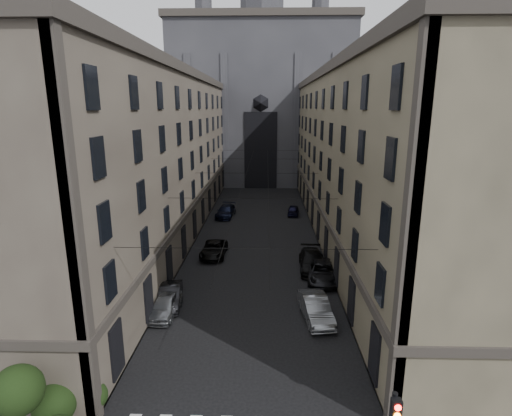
# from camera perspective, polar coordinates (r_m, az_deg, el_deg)

# --- Properties ---
(sidewalk_left) EXTENTS (7.00, 80.00, 0.15)m
(sidewalk_left) POSITION_cam_1_polar(r_m,az_deg,el_deg) (49.53, -12.13, -3.39)
(sidewalk_left) COLOR #383533
(sidewalk_left) RESTS_ON ground
(sidewalk_right) EXTENTS (7.00, 80.00, 0.15)m
(sidewalk_right) POSITION_cam_1_polar(r_m,az_deg,el_deg) (49.05, 12.51, -3.58)
(sidewalk_right) COLOR #383533
(sidewalk_right) RESTS_ON ground
(building_left) EXTENTS (13.60, 60.60, 18.85)m
(building_left) POSITION_cam_1_polar(r_m,az_deg,el_deg) (48.42, -16.11, 7.22)
(building_left) COLOR #483F37
(building_left) RESTS_ON ground
(building_right) EXTENTS (13.60, 60.60, 18.85)m
(building_right) POSITION_cam_1_polar(r_m,az_deg,el_deg) (47.80, 16.59, 7.10)
(building_right) COLOR brown
(building_right) RESTS_ON ground
(gothic_tower) EXTENTS (35.00, 23.00, 58.00)m
(gothic_tower) POSITION_cam_1_polar(r_m,az_deg,el_deg) (84.89, 0.81, 16.21)
(gothic_tower) COLOR #2D2D33
(gothic_tower) RESTS_ON ground
(shrub_cluster) EXTENTS (3.90, 4.40, 3.90)m
(shrub_cluster) POSITION_cam_1_polar(r_m,az_deg,el_deg) (22.02, -27.90, -23.64)
(shrub_cluster) COLOR black
(shrub_cluster) RESTS_ON sidewalk_left
(tram_wires) EXTENTS (14.00, 60.00, 0.43)m
(tram_wires) POSITION_cam_1_polar(r_m,az_deg,el_deg) (46.12, 0.12, 4.81)
(tram_wires) COLOR black
(tram_wires) RESTS_ON ground
(car_left_near) EXTENTS (1.99, 4.47, 1.49)m
(car_left_near) POSITION_cam_1_polar(r_m,az_deg,el_deg) (30.63, -12.83, -13.39)
(car_left_near) COLOR slate
(car_left_near) RESTS_ON ground
(car_left_midnear) EXTENTS (2.19, 4.75, 1.51)m
(car_left_midnear) POSITION_cam_1_polar(r_m,az_deg,el_deg) (31.88, -12.19, -12.19)
(car_left_midnear) COLOR black
(car_left_midnear) RESTS_ON ground
(car_left_midfar) EXTENTS (2.53, 5.20, 1.42)m
(car_left_midfar) POSITION_cam_1_polar(r_m,az_deg,el_deg) (41.04, -6.04, -5.90)
(car_left_midfar) COLOR black
(car_left_midfar) RESTS_ON ground
(car_left_far) EXTENTS (2.72, 5.59, 1.57)m
(car_left_far) POSITION_cam_1_polar(r_m,az_deg,el_deg) (55.39, -4.36, -0.48)
(car_left_far) COLOR black
(car_left_far) RESTS_ON ground
(car_right_near) EXTENTS (2.38, 5.17, 1.64)m
(car_right_near) POSITION_cam_1_polar(r_m,az_deg,el_deg) (29.64, 8.51, -13.99)
(car_right_near) COLOR gray
(car_right_near) RESTS_ON ground
(car_right_midnear) EXTENTS (3.00, 5.79, 1.56)m
(car_right_midnear) POSITION_cam_1_polar(r_m,az_deg,el_deg) (35.86, 9.43, -8.94)
(car_right_midnear) COLOR black
(car_right_midnear) RESTS_ON ground
(car_right_midfar) EXTENTS (2.56, 5.79, 1.65)m
(car_right_midfar) POSITION_cam_1_polar(r_m,az_deg,el_deg) (37.82, 8.01, -7.56)
(car_right_midfar) COLOR black
(car_right_midfar) RESTS_ON ground
(car_right_far) EXTENTS (1.88, 3.90, 1.28)m
(car_right_far) POSITION_cam_1_polar(r_m,az_deg,el_deg) (56.45, 5.34, -0.37)
(car_right_far) COLOR black
(car_right_far) RESTS_ON ground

